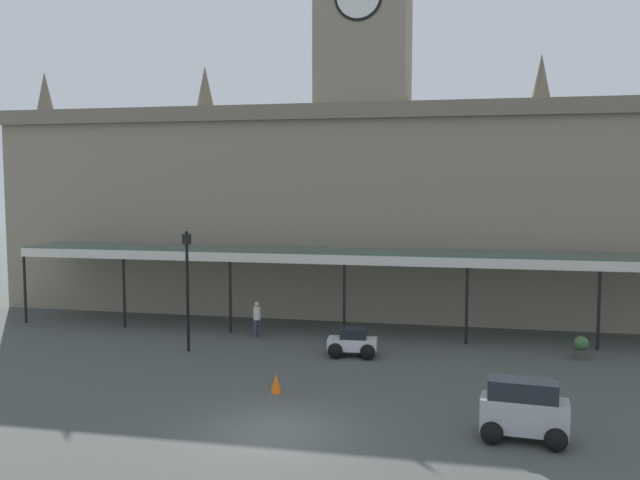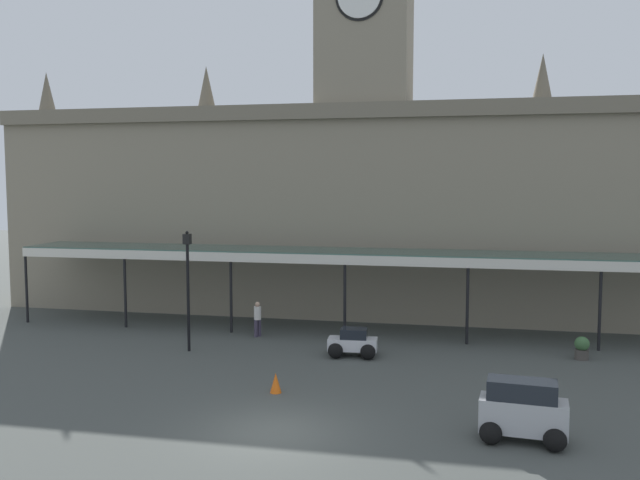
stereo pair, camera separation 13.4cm
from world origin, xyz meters
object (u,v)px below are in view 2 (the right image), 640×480
object	(u,v)px
victorian_lamppost	(188,277)
pedestrian_beside_cars	(258,318)
traffic_cone	(276,383)
planter_near_kerb	(582,348)
car_silver_van	(523,414)
car_white_sedan	(353,344)

from	to	relation	value
victorian_lamppost	pedestrian_beside_cars	bearing A→B (deg)	56.70
traffic_cone	planter_near_kerb	world-z (taller)	planter_near_kerb
car_silver_van	car_white_sedan	size ratio (longest dim) A/B	1.18
victorian_lamppost	planter_near_kerb	xyz separation A→B (m)	(16.44, 2.09, -2.74)
victorian_lamppost	planter_near_kerb	world-z (taller)	victorian_lamppost
car_silver_van	victorian_lamppost	size ratio (longest dim) A/B	0.47
pedestrian_beside_cars	victorian_lamppost	xyz separation A→B (m)	(-2.11, -3.21, 2.32)
car_silver_van	traffic_cone	world-z (taller)	car_silver_van
car_silver_van	car_white_sedan	xyz separation A→B (m)	(-6.18, 8.15, -0.30)
traffic_cone	pedestrian_beside_cars	bearing A→B (deg)	111.58
pedestrian_beside_cars	traffic_cone	size ratio (longest dim) A/B	2.37
victorian_lamppost	traffic_cone	xyz separation A→B (m)	(5.26, -4.76, -2.88)
pedestrian_beside_cars	planter_near_kerb	bearing A→B (deg)	-4.45
car_white_sedan	pedestrian_beside_cars	bearing A→B (deg)	152.60
pedestrian_beside_cars	victorian_lamppost	size ratio (longest dim) A/B	0.32
car_white_sedan	pedestrian_beside_cars	size ratio (longest dim) A/B	1.26
car_white_sedan	car_silver_van	bearing A→B (deg)	-52.79
pedestrian_beside_cars	planter_near_kerb	size ratio (longest dim) A/B	1.74
car_silver_van	victorian_lamppost	distance (m)	15.46
car_silver_van	planter_near_kerb	distance (m)	10.13
car_silver_van	victorian_lamppost	xyz separation A→B (m)	(-13.28, 7.52, 2.42)
car_white_sedan	traffic_cone	world-z (taller)	car_white_sedan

